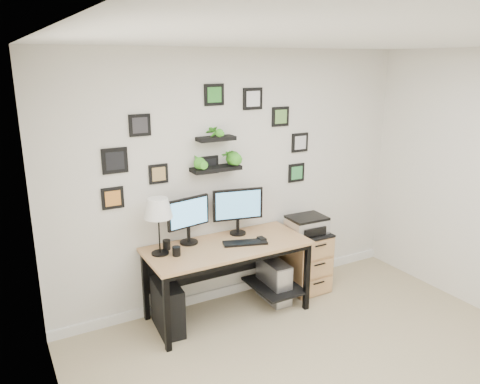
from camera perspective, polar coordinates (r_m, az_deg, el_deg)
room at (r=5.29m, az=-0.12°, el=-11.56°), size 4.00×4.00×4.00m
desk at (r=4.67m, az=-1.34°, el=-7.63°), size 1.60×0.70×0.75m
monitor_left at (r=4.54m, az=-6.30°, el=-3.04°), size 0.45×0.21×0.47m
monitor_right at (r=4.75m, az=-0.26°, el=-1.91°), size 0.52×0.20×0.48m
keyboard at (r=4.59m, az=0.63°, el=-6.20°), size 0.45×0.26×0.02m
mouse at (r=4.68m, az=2.65°, el=-5.74°), size 0.07×0.10×0.03m
table_lamp at (r=4.28m, az=-9.96°, el=-2.12°), size 0.26×0.26×0.54m
mug at (r=4.35m, az=-7.75°, el=-7.16°), size 0.08×0.08×0.09m
pen_cup at (r=4.50m, az=-8.94°, el=-6.36°), size 0.07×0.07×0.09m
pc_tower_black at (r=4.59m, az=-8.82°, el=-13.67°), size 0.25×0.49×0.47m
pc_tower_grey at (r=5.07m, az=4.17°, el=-10.73°), size 0.21×0.45×0.44m
file_cabinet at (r=5.31m, az=7.89°, el=-8.19°), size 0.43×0.53×0.67m
printer at (r=5.13m, az=8.16°, el=-3.95°), size 0.41×0.34×0.18m
wall_decor at (r=4.59m, az=-2.98°, el=5.41°), size 2.28×0.18×1.09m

